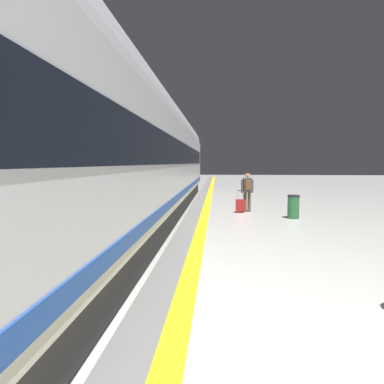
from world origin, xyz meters
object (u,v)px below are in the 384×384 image
(high_speed_train, at_px, (115,149))
(waste_bin, at_px, (293,207))
(passenger_near, at_px, (247,188))
(suitcase_near, at_px, (240,205))

(high_speed_train, bearing_deg, waste_bin, 35.30)
(high_speed_train, height_order, passenger_near, high_speed_train)
(suitcase_near, bearing_deg, passenger_near, 37.65)
(waste_bin, bearing_deg, suitcase_near, 144.80)
(high_speed_train, xyz_separation_m, waste_bin, (5.68, 4.03, -2.05))
(passenger_near, bearing_deg, waste_bin, -45.02)
(passenger_near, distance_m, suitcase_near, 0.83)
(passenger_near, height_order, waste_bin, passenger_near)
(high_speed_train, distance_m, passenger_near, 7.11)
(waste_bin, bearing_deg, high_speed_train, -144.70)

